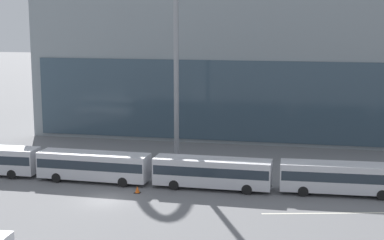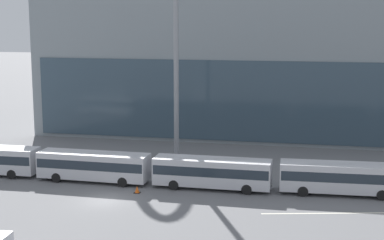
{
  "view_description": "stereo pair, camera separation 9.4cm",
  "coord_description": "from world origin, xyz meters",
  "views": [
    {
      "loc": [
        18.86,
        -49.81,
        16.78
      ],
      "look_at": [
        3.66,
        22.15,
        4.0
      ],
      "focal_mm": 55.0,
      "sensor_mm": 36.0,
      "label": 1
    },
    {
      "loc": [
        18.95,
        -49.79,
        16.78
      ],
      "look_at": [
        3.66,
        22.15,
        4.0
      ],
      "focal_mm": 55.0,
      "sensor_mm": 36.0,
      "label": 2
    }
  ],
  "objects": [
    {
      "name": "floodlight_mast",
      "position": [
        2.95,
        16.65,
        18.26
      ],
      "size": [
        2.0,
        2.0,
        32.08
      ],
      "color": "gray",
      "rests_on": "ground_plane"
    },
    {
      "name": "ground_plane",
      "position": [
        0.0,
        0.0,
        0.0
      ],
      "size": [
        440.0,
        440.0,
        0.0
      ],
      "primitive_type": "plane",
      "color": "slate"
    },
    {
      "name": "shuttle_bus_3",
      "position": [
        21.64,
        6.59,
        1.8
      ],
      "size": [
        11.78,
        3.22,
        3.04
      ],
      "rotation": [
        0.0,
        0.0,
        0.04
      ],
      "color": "silver",
      "rests_on": "ground_plane"
    },
    {
      "name": "lane_stripe_2",
      "position": [
        22.27,
        11.01,
        0.0
      ],
      "size": [
        6.28,
        1.62,
        0.01
      ],
      "primitive_type": "cube",
      "rotation": [
        0.0,
        0.0,
        -0.22
      ],
      "color": "silver",
      "rests_on": "ground_plane"
    },
    {
      "name": "lane_stripe_0",
      "position": [
        20.2,
        0.6,
        0.0
      ],
      "size": [
        11.12,
        2.87,
        0.01
      ],
      "primitive_type": "cube",
      "rotation": [
        0.0,
        0.0,
        0.23
      ],
      "color": "silver",
      "rests_on": "ground_plane"
    },
    {
      "name": "shuttle_bus_2",
      "position": [
        9.14,
        5.97,
        1.8
      ],
      "size": [
        11.7,
        2.9,
        3.04
      ],
      "rotation": [
        0.0,
        0.0,
        -0.01
      ],
      "color": "silver",
      "rests_on": "ground_plane"
    },
    {
      "name": "traffic_cone_1",
      "position": [
        2.26,
        3.01,
        0.34
      ],
      "size": [
        0.61,
        0.61,
        0.69
      ],
      "color": "black",
      "rests_on": "ground_plane"
    },
    {
      "name": "shuttle_bus_1",
      "position": [
        -3.36,
        6.01,
        1.8
      ],
      "size": [
        11.74,
        3.04,
        3.04
      ],
      "rotation": [
        0.0,
        0.0,
        -0.02
      ],
      "color": "silver",
      "rests_on": "ground_plane"
    },
    {
      "name": "airliner_at_gate_far",
      "position": [
        0.2,
        52.86,
        5.84
      ],
      "size": [
        35.05,
        38.72,
        14.69
      ],
      "rotation": [
        0.0,
        0.0,
        1.68
      ],
      "color": "silver",
      "rests_on": "ground_plane"
    }
  ]
}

